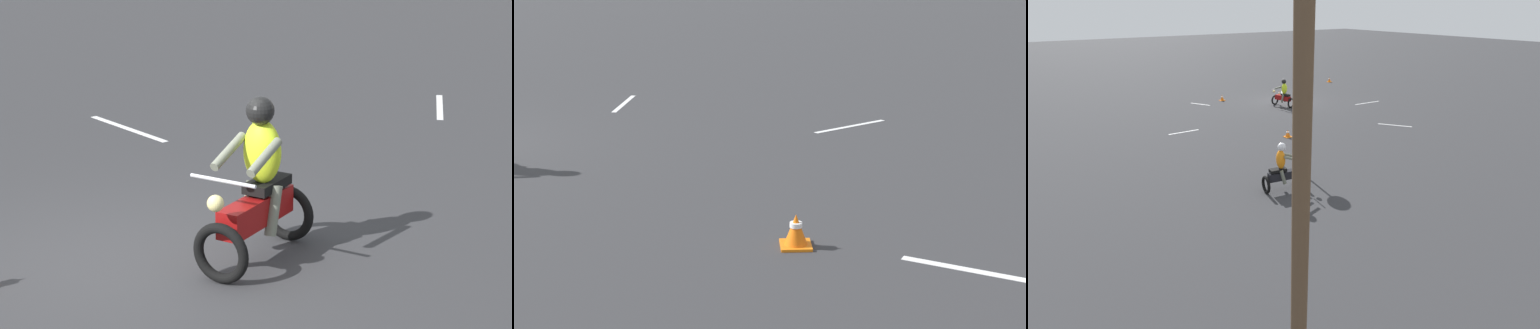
% 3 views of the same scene
% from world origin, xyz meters
% --- Properties ---
extents(traffic_cone_mid_center, '(0.32, 0.32, 0.35)m').
position_xyz_m(traffic_cone_mid_center, '(4.08, 6.13, 0.17)').
color(traffic_cone_mid_center, orange).
rests_on(traffic_cone_mid_center, ground).
extents(lane_stripe_ne, '(0.98, 1.58, 0.01)m').
position_xyz_m(lane_stripe_ne, '(4.88, 7.92, 0.00)').
color(lane_stripe_ne, silver).
rests_on(lane_stripe_ne, ground).
extents(lane_stripe_nw, '(1.07, 1.44, 0.01)m').
position_xyz_m(lane_stripe_nw, '(-1.60, 7.63, 0.00)').
color(lane_stripe_nw, silver).
rests_on(lane_stripe_nw, ground).
extents(lane_stripe_w, '(1.92, 0.24, 0.01)m').
position_xyz_m(lane_stripe_w, '(-4.08, 3.22, 0.00)').
color(lane_stripe_w, silver).
rests_on(lane_stripe_w, ground).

